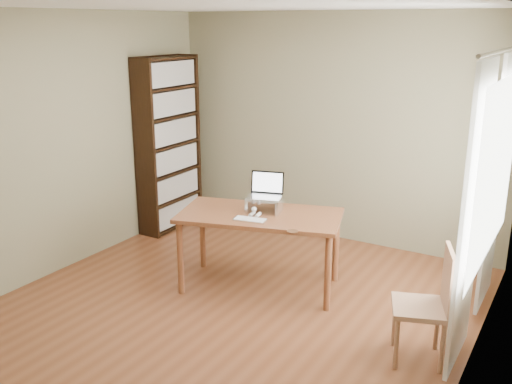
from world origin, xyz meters
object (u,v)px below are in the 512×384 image
object	(u,v)px
chair	(430,303)
laptop	(267,191)
bookshelf	(169,144)
cat	(264,203)
keyboard	(250,220)
desk	(260,223)

from	to	relation	value
chair	laptop	bearing A→B (deg)	140.67
bookshelf	cat	xyz separation A→B (m)	(1.81, -0.82, -0.23)
laptop	chair	xyz separation A→B (m)	(1.72, -0.60, -0.45)
bookshelf	keyboard	size ratio (longest dim) A/B	6.63
laptop	desk	bearing A→B (deg)	-106.46
cat	keyboard	bearing A→B (deg)	-90.75
bookshelf	chair	bearing A→B (deg)	-21.42
desk	chair	size ratio (longest dim) A/B	1.82
keyboard	chair	xyz separation A→B (m)	(1.70, -0.24, -0.27)
cat	bookshelf	bearing A→B (deg)	147.22
desk	laptop	world-z (taller)	laptop
bookshelf	desk	xyz separation A→B (m)	(1.83, -0.93, -0.39)
desk	bookshelf	bearing A→B (deg)	136.61
laptop	cat	xyz separation A→B (m)	(-0.02, -0.03, -0.12)
chair	bookshelf	bearing A→B (deg)	138.46
laptop	cat	world-z (taller)	laptop
keyboard	cat	xyz separation A→B (m)	(-0.04, 0.33, 0.06)
bookshelf	cat	bearing A→B (deg)	-24.36
laptop	keyboard	bearing A→B (deg)	-102.79
desk	keyboard	size ratio (longest dim) A/B	5.22
bookshelf	desk	bearing A→B (deg)	-26.93
laptop	keyboard	world-z (taller)	laptop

